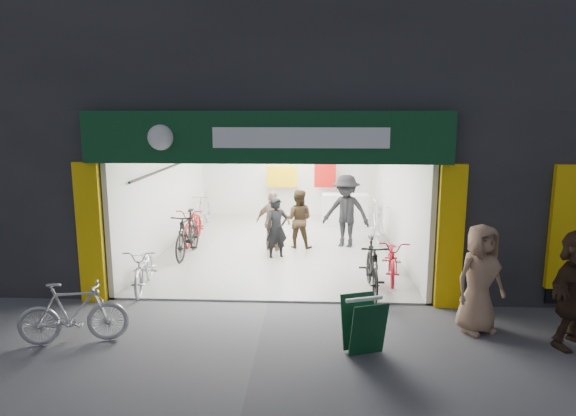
# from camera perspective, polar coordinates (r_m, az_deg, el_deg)

# --- Properties ---
(ground) EXTENTS (60.00, 60.00, 0.00)m
(ground) POSITION_cam_1_polar(r_m,az_deg,el_deg) (9.68, -2.25, -10.45)
(ground) COLOR #56565B
(ground) RESTS_ON ground
(building) EXTENTS (17.00, 10.27, 8.00)m
(building) POSITION_cam_1_polar(r_m,az_deg,el_deg) (14.00, 3.30, 14.06)
(building) COLOR #232326
(building) RESTS_ON ground
(bike_left_front) EXTENTS (0.82, 1.77, 0.90)m
(bike_left_front) POSITION_cam_1_polar(r_m,az_deg,el_deg) (10.59, -15.65, -6.40)
(bike_left_front) COLOR #BBBBC0
(bike_left_front) RESTS_ON ground
(bike_left_midfront) EXTENTS (0.63, 1.91, 1.14)m
(bike_left_midfront) POSITION_cam_1_polar(r_m,az_deg,el_deg) (12.64, -11.11, -2.87)
(bike_left_midfront) COLOR black
(bike_left_midfront) RESTS_ON ground
(bike_left_midback) EXTENTS (0.68, 1.89, 0.99)m
(bike_left_midback) POSITION_cam_1_polar(r_m,az_deg,el_deg) (13.96, -10.47, -1.87)
(bike_left_midback) COLOR maroon
(bike_left_midback) RESTS_ON ground
(bike_left_back) EXTENTS (0.51, 1.78, 1.07)m
(bike_left_back) POSITION_cam_1_polar(r_m,az_deg,el_deg) (15.84, -9.31, -0.19)
(bike_left_back) COLOR #B5B5BA
(bike_left_back) RESTS_ON ground
(bike_right_front) EXTENTS (0.51, 1.79, 1.07)m
(bike_right_front) POSITION_cam_1_polar(r_m,az_deg,el_deg) (10.10, 9.34, -6.45)
(bike_right_front) COLOR black
(bike_right_front) RESTS_ON ground
(bike_right_mid) EXTENTS (0.80, 1.79, 0.91)m
(bike_right_mid) POSITION_cam_1_polar(r_m,az_deg,el_deg) (11.02, 11.55, -5.51)
(bike_right_mid) COLOR maroon
(bike_right_mid) RESTS_ON ground
(bike_right_back) EXTENTS (0.58, 1.92, 1.15)m
(bike_right_back) POSITION_cam_1_polar(r_m,az_deg,el_deg) (13.85, 9.75, -1.61)
(bike_right_back) COLOR silver
(bike_right_back) RESTS_ON ground
(parked_bike) EXTENTS (1.68, 0.82, 0.97)m
(parked_bike) POSITION_cam_1_polar(r_m,az_deg,el_deg) (8.58, -22.76, -10.68)
(parked_bike) COLOR #B4B3B8
(parked_bike) RESTS_ON ground
(customer_a) EXTENTS (0.64, 0.56, 1.48)m
(customer_a) POSITION_cam_1_polar(r_m,az_deg,el_deg) (12.21, -1.25, -2.30)
(customer_a) COLOR black
(customer_a) RESTS_ON ground
(customer_b) EXTENTS (0.82, 0.68, 1.54)m
(customer_b) POSITION_cam_1_polar(r_m,az_deg,el_deg) (13.11, 1.14, -1.28)
(customer_b) COLOR #3A2A1A
(customer_b) RESTS_ON ground
(customer_c) EXTENTS (1.40, 1.08, 1.90)m
(customer_c) POSITION_cam_1_polar(r_m,az_deg,el_deg) (13.24, 6.46, -0.42)
(customer_c) COLOR black
(customer_c) RESTS_ON ground
(customer_d) EXTENTS (0.97, 0.63, 1.53)m
(customer_d) POSITION_cam_1_polar(r_m,az_deg,el_deg) (12.82, -1.67, -1.57)
(customer_d) COLOR #88684F
(customer_d) RESTS_ON ground
(pedestrian_near) EXTENTS (1.01, 0.86, 1.77)m
(pedestrian_near) POSITION_cam_1_polar(r_m,az_deg,el_deg) (8.74, 20.53, -7.37)
(pedestrian_near) COLOR #937055
(pedestrian_near) RESTS_ON ground
(pedestrian_far) EXTENTS (1.64, 1.42, 1.79)m
(pedestrian_far) POSITION_cam_1_polar(r_m,az_deg,el_deg) (8.82, 29.34, -7.85)
(pedestrian_far) COLOR #3B281A
(pedestrian_far) RESTS_ON ground
(sandwich_board) EXTENTS (0.68, 0.69, 0.83)m
(sandwich_board) POSITION_cam_1_polar(r_m,az_deg,el_deg) (7.71, 8.38, -12.61)
(sandwich_board) COLOR #0D361D
(sandwich_board) RESTS_ON ground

